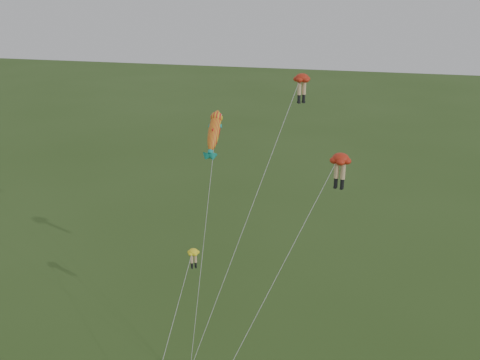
# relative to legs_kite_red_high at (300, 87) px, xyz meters

# --- Properties ---
(legs_kite_red_high) EXTENTS (6.88, 12.36, 20.22)m
(legs_kite_red_high) POSITION_rel_legs_kite_red_high_xyz_m (0.00, 0.00, 0.00)
(legs_kite_red_high) COLOR red
(legs_kite_red_high) RESTS_ON ground
(legs_kite_red_mid) EXTENTS (8.02, 10.27, 15.52)m
(legs_kite_red_mid) POSITION_rel_legs_kite_red_high_xyz_m (3.47, -3.99, -4.54)
(legs_kite_red_mid) COLOR red
(legs_kite_red_mid) RESTS_ON ground
(legs_kite_yellow) EXTENTS (1.29, 10.05, 7.72)m
(legs_kite_yellow) POSITION_rel_legs_kite_red_high_xyz_m (-6.81, -6.05, -12.27)
(legs_kite_yellow) COLOR yellow
(legs_kite_yellow) RESTS_ON ground
(fish_kite) EXTENTS (1.16, 6.92, 18.48)m
(fish_kite) POSITION_rel_legs_kite_red_high_xyz_m (-5.01, -5.58, -2.39)
(fish_kite) COLOR gold
(fish_kite) RESTS_ON ground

